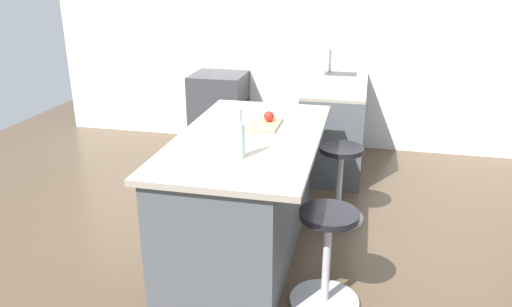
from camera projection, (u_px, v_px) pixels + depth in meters
ground_plane at (237, 252)px, 3.72m from camera, size 7.58×7.58×0.00m
interior_partition_left at (294, 24)px, 5.62m from camera, size 0.15×5.83×2.81m
sink_cabinet at (337, 116)px, 5.52m from camera, size 2.04×0.60×1.18m
oven_range at (220, 110)px, 5.81m from camera, size 0.60×0.61×0.87m
kitchen_island at (243, 191)px, 3.66m from camera, size 1.85×0.99×0.89m
stool_by_window at (339, 186)px, 4.10m from camera, size 0.44×0.44×0.65m
stool_middle at (326, 262)px, 3.04m from camera, size 0.44×0.44×0.65m
cutting_board at (263, 124)px, 3.71m from camera, size 0.36×0.24×0.02m
apple_red at (269, 116)px, 3.73m from camera, size 0.08×0.08×0.08m
water_bottle at (240, 139)px, 3.04m from camera, size 0.06×0.06×0.31m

